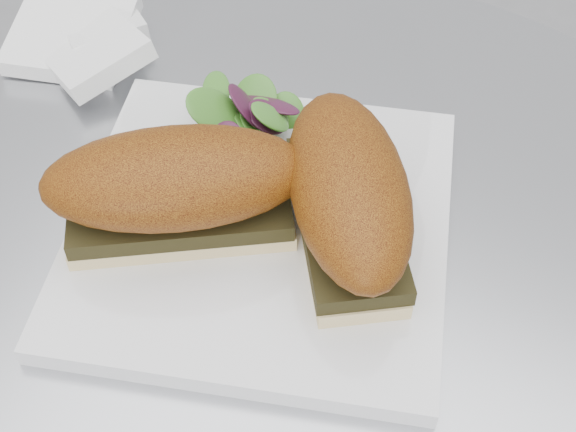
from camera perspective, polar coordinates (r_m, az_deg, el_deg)
name	(u,v)px	position (r m, az deg, el deg)	size (l,w,h in m)	color
table	(307,405)	(0.79, 1.34, -13.32)	(0.70, 0.70, 0.73)	#A7A9AE
plate	(261,226)	(0.59, -1.92, -0.72)	(0.27, 0.27, 0.02)	white
sandwich_left	(177,187)	(0.55, -7.92, 2.08)	(0.20, 0.16, 0.08)	#F9E49C
sandwich_right	(348,195)	(0.54, 4.28, 1.51)	(0.16, 0.19, 0.08)	#F9E49C
salad	(254,116)	(0.62, -2.43, 7.11)	(0.10, 0.10, 0.05)	#4F902F
napkin	(86,54)	(0.75, -14.14, 11.11)	(0.14, 0.14, 0.02)	white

